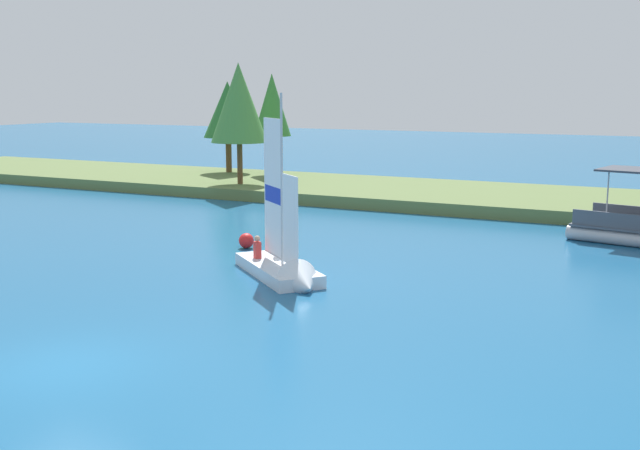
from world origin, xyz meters
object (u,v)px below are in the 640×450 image
(shoreline_tree_midleft, at_px, (272,106))
(channel_buoy, at_px, (246,241))
(shoreline_tree_left, at_px, (228,110))
(sailboat, at_px, (287,270))
(shoreline_tree_centre, at_px, (239,103))

(shoreline_tree_midleft, height_order, channel_buoy, shoreline_tree_midleft)
(channel_buoy, bearing_deg, shoreline_tree_midleft, 117.13)
(shoreline_tree_left, xyz_separation_m, channel_buoy, (12.96, -18.68, -4.49))
(shoreline_tree_midleft, distance_m, sailboat, 27.03)
(shoreline_tree_centre, bearing_deg, shoreline_tree_midleft, 99.83)
(shoreline_tree_centre, xyz_separation_m, channel_buoy, (8.71, -13.36, -5.05))
(shoreline_tree_left, bearing_deg, sailboat, -53.18)
(sailboat, bearing_deg, shoreline_tree_left, 167.05)
(shoreline_tree_left, bearing_deg, channel_buoy, -55.25)
(sailboat, relative_size, channel_buoy, 11.00)
(shoreline_tree_left, distance_m, channel_buoy, 23.18)
(sailboat, distance_m, channel_buoy, 5.65)
(shoreline_tree_midleft, bearing_deg, shoreline_tree_centre, -80.17)
(shoreline_tree_left, height_order, channel_buoy, shoreline_tree_left)
(sailboat, bearing_deg, shoreline_tree_centre, 166.48)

